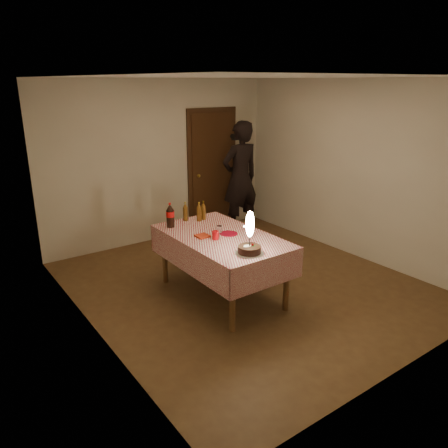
{
  "coord_description": "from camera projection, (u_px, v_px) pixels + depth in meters",
  "views": [
    {
      "loc": [
        -3.28,
        -4.08,
        2.56
      ],
      "look_at": [
        -0.43,
        -0.11,
        0.95
      ],
      "focal_mm": 35.0,
      "sensor_mm": 36.0,
      "label": 1
    }
  ],
  "objects": [
    {
      "name": "photographer",
      "position": [
        240.0,
        178.0,
        7.47
      ],
      "size": [
        0.71,
        0.49,
        1.94
      ],
      "color": "black",
      "rests_on": "ground"
    },
    {
      "name": "clear_cup",
      "position": [
        219.0,
        229.0,
        5.3
      ],
      "size": [
        0.07,
        0.07,
        0.09
      ],
      "primitive_type": "cylinder",
      "color": "white",
      "rests_on": "dining_table"
    },
    {
      "name": "red_plate",
      "position": [
        229.0,
        234.0,
        5.28
      ],
      "size": [
        0.22,
        0.22,
        0.01
      ],
      "primitive_type": "cylinder",
      "color": "#A90B23",
      "rests_on": "dining_table"
    },
    {
      "name": "amber_bottle_right",
      "position": [
        203.0,
        211.0,
        5.8
      ],
      "size": [
        0.06,
        0.06,
        0.25
      ],
      "color": "#5A350F",
      "rests_on": "dining_table"
    },
    {
      "name": "amber_bottle_mid",
      "position": [
        199.0,
        212.0,
        5.74
      ],
      "size": [
        0.06,
        0.06,
        0.25
      ],
      "color": "#5A350F",
      "rests_on": "dining_table"
    },
    {
      "name": "ground",
      "position": [
        245.0,
        284.0,
        5.77
      ],
      "size": [
        4.0,
        4.5,
        0.01
      ],
      "primitive_type": "cube",
      "color": "brown",
      "rests_on": "ground"
    },
    {
      "name": "cola_bottle",
      "position": [
        170.0,
        215.0,
        5.49
      ],
      "size": [
        0.1,
        0.1,
        0.32
      ],
      "color": "black",
      "rests_on": "dining_table"
    },
    {
      "name": "amber_bottle_left",
      "position": [
        185.0,
        212.0,
        5.75
      ],
      "size": [
        0.06,
        0.06,
        0.25
      ],
      "color": "#5A350F",
      "rests_on": "dining_table"
    },
    {
      "name": "room_shell",
      "position": [
        246.0,
        158.0,
        5.32
      ],
      "size": [
        4.04,
        4.54,
        2.62
      ],
      "color": "beige",
      "rests_on": "ground"
    },
    {
      "name": "red_cup",
      "position": [
        215.0,
        235.0,
        5.09
      ],
      "size": [
        0.08,
        0.08,
        0.1
      ],
      "primitive_type": "cylinder",
      "color": "#B60C12",
      "rests_on": "dining_table"
    },
    {
      "name": "napkin_stack",
      "position": [
        202.0,
        236.0,
        5.18
      ],
      "size": [
        0.15,
        0.15,
        0.02
      ],
      "primitive_type": "cube",
      "color": "#AF2D14",
      "rests_on": "dining_table"
    },
    {
      "name": "birthday_cake",
      "position": [
        250.0,
        242.0,
        4.65
      ],
      "size": [
        0.31,
        0.31,
        0.48
      ],
      "color": "white",
      "rests_on": "dining_table"
    },
    {
      "name": "dining_table",
      "position": [
        222.0,
        244.0,
        5.26
      ],
      "size": [
        1.02,
        1.72,
        0.79
      ],
      "color": "brown",
      "rests_on": "ground"
    }
  ]
}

